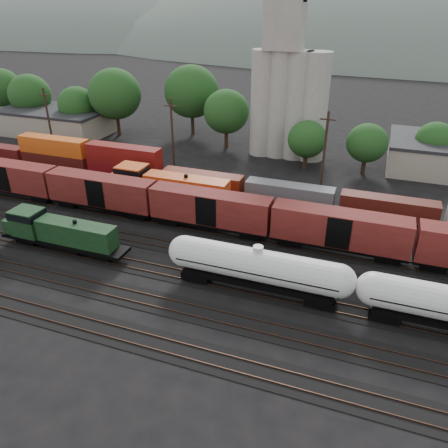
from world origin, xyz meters
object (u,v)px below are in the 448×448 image
(tank_car_a, at_px, (257,267))
(grain_silo, at_px, (288,93))
(green_locomotive, at_px, (57,231))
(orange_locomotive, at_px, (164,186))

(tank_car_a, relative_size, grain_silo, 0.64)
(green_locomotive, relative_size, grain_silo, 0.54)
(grain_silo, bearing_deg, tank_car_a, -80.78)
(green_locomotive, relative_size, orange_locomotive, 0.80)
(green_locomotive, xyz_separation_m, orange_locomotive, (6.01, 15.00, 0.38))
(green_locomotive, xyz_separation_m, tank_car_a, (23.57, -0.00, 0.49))
(tank_car_a, height_order, orange_locomotive, orange_locomotive)
(orange_locomotive, distance_m, grain_silo, 29.44)
(green_locomotive, distance_m, tank_car_a, 23.57)
(green_locomotive, height_order, grain_silo, grain_silo)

